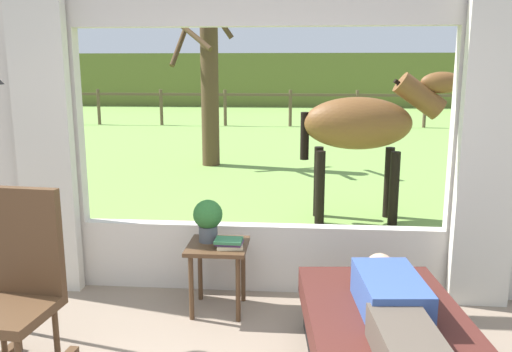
% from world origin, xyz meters
% --- Properties ---
extents(back_wall_with_window, '(5.20, 0.12, 2.55)m').
position_xyz_m(back_wall_with_window, '(0.00, 2.26, 1.25)').
color(back_wall_with_window, beige).
rests_on(back_wall_with_window, ground_plane).
extents(curtain_panel_left, '(0.44, 0.10, 2.40)m').
position_xyz_m(curtain_panel_left, '(-1.69, 2.12, 1.20)').
color(curtain_panel_left, beige).
rests_on(curtain_panel_left, ground_plane).
extents(curtain_panel_right, '(0.44, 0.10, 2.40)m').
position_xyz_m(curtain_panel_right, '(1.69, 2.12, 1.20)').
color(curtain_panel_right, beige).
rests_on(curtain_panel_right, ground_plane).
extents(outdoor_pasture_lawn, '(36.00, 21.68, 0.02)m').
position_xyz_m(outdoor_pasture_lawn, '(0.00, 13.16, 0.01)').
color(outdoor_pasture_lawn, '#759E47').
rests_on(outdoor_pasture_lawn, ground_plane).
extents(distant_hill_ridge, '(36.00, 2.00, 2.40)m').
position_xyz_m(distant_hill_ridge, '(0.00, 23.00, 1.20)').
color(distant_hill_ridge, '#616A30').
rests_on(distant_hill_ridge, ground_plane).
extents(reclining_person, '(0.39, 1.44, 0.22)m').
position_xyz_m(reclining_person, '(0.83, 0.85, 0.52)').
color(reclining_person, '#334C8C').
rests_on(reclining_person, recliner_sofa).
extents(rocking_chair, '(0.52, 0.72, 1.12)m').
position_xyz_m(rocking_chair, '(-1.33, 0.92, 0.55)').
color(rocking_chair, '#4C331E').
rests_on(rocking_chair, ground_plane).
extents(side_table, '(0.44, 0.44, 0.52)m').
position_xyz_m(side_table, '(-0.29, 1.85, 0.43)').
color(side_table, '#4C331E').
rests_on(side_table, ground_plane).
extents(potted_plant, '(0.22, 0.22, 0.32)m').
position_xyz_m(potted_plant, '(-0.37, 1.91, 0.70)').
color(potted_plant, '#4C5156').
rests_on(potted_plant, side_table).
extents(book_stack, '(0.21, 0.17, 0.07)m').
position_xyz_m(book_stack, '(-0.19, 1.78, 0.55)').
color(book_stack, beige).
rests_on(book_stack, side_table).
extents(horse, '(1.81, 0.60, 1.73)m').
position_xyz_m(horse, '(1.04, 4.27, 1.16)').
color(horse, brown).
rests_on(horse, outdoor_pasture_lawn).
extents(pasture_tree, '(1.17, 1.22, 3.56)m').
position_xyz_m(pasture_tree, '(-1.34, 7.65, 1.70)').
color(pasture_tree, '#4C3823').
rests_on(pasture_tree, outdoor_pasture_lawn).
extents(pasture_fence_line, '(16.10, 0.10, 1.10)m').
position_xyz_m(pasture_fence_line, '(0.00, 14.24, 0.74)').
color(pasture_fence_line, brown).
rests_on(pasture_fence_line, outdoor_pasture_lawn).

